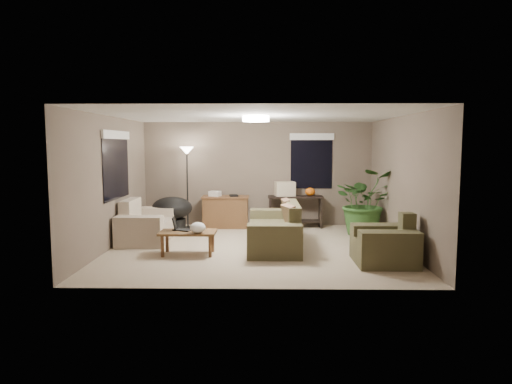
{
  "coord_description": "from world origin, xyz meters",
  "views": [
    {
      "loc": [
        0.15,
        -8.56,
        1.97
      ],
      "look_at": [
        0.0,
        0.2,
        1.05
      ],
      "focal_mm": 32.0,
      "sensor_mm": 36.0,
      "label": 1
    }
  ],
  "objects_px": {
    "armchair": "(385,246)",
    "desk": "(226,212)",
    "papasan_chair": "(172,212)",
    "floor_lamp": "(187,160)",
    "console_table": "(295,209)",
    "loveseat": "(145,226)",
    "cat_scratching_post": "(378,240)",
    "main_sofa": "(276,232)",
    "houseplant": "(365,209)",
    "coffee_table": "(188,235)"
  },
  "relations": [
    {
      "from": "loveseat",
      "to": "desk",
      "type": "relative_size",
      "value": 1.45
    },
    {
      "from": "console_table",
      "to": "floor_lamp",
      "type": "bearing_deg",
      "value": -176.51
    },
    {
      "from": "main_sofa",
      "to": "cat_scratching_post",
      "type": "height_order",
      "value": "main_sofa"
    },
    {
      "from": "armchair",
      "to": "desk",
      "type": "bearing_deg",
      "value": 132.08
    },
    {
      "from": "loveseat",
      "to": "desk",
      "type": "bearing_deg",
      "value": 44.4
    },
    {
      "from": "cat_scratching_post",
      "to": "armchair",
      "type": "bearing_deg",
      "value": -97.1
    },
    {
      "from": "loveseat",
      "to": "console_table",
      "type": "bearing_deg",
      "value": 26.41
    },
    {
      "from": "armchair",
      "to": "coffee_table",
      "type": "bearing_deg",
      "value": 170.47
    },
    {
      "from": "loveseat",
      "to": "cat_scratching_post",
      "type": "relative_size",
      "value": 3.2
    },
    {
      "from": "desk",
      "to": "console_table",
      "type": "height_order",
      "value": "same"
    },
    {
      "from": "desk",
      "to": "houseplant",
      "type": "distance_m",
      "value": 3.22
    },
    {
      "from": "main_sofa",
      "to": "console_table",
      "type": "bearing_deg",
      "value": 76.35
    },
    {
      "from": "armchair",
      "to": "papasan_chair",
      "type": "height_order",
      "value": "armchair"
    },
    {
      "from": "console_table",
      "to": "armchair",
      "type": "bearing_deg",
      "value": -69.17
    },
    {
      "from": "desk",
      "to": "cat_scratching_post",
      "type": "bearing_deg",
      "value": -37.95
    },
    {
      "from": "coffee_table",
      "to": "console_table",
      "type": "relative_size",
      "value": 0.77
    },
    {
      "from": "console_table",
      "to": "houseplant",
      "type": "relative_size",
      "value": 0.89
    },
    {
      "from": "loveseat",
      "to": "coffee_table",
      "type": "relative_size",
      "value": 1.6
    },
    {
      "from": "coffee_table",
      "to": "console_table",
      "type": "bearing_deg",
      "value": 52.56
    },
    {
      "from": "main_sofa",
      "to": "papasan_chair",
      "type": "height_order",
      "value": "main_sofa"
    },
    {
      "from": "coffee_table",
      "to": "console_table",
      "type": "xyz_separation_m",
      "value": [
        2.1,
        2.75,
        0.08
      ]
    },
    {
      "from": "papasan_chair",
      "to": "floor_lamp",
      "type": "relative_size",
      "value": 0.54
    },
    {
      "from": "papasan_chair",
      "to": "houseplant",
      "type": "xyz_separation_m",
      "value": [
        4.25,
        -0.25,
        0.1
      ]
    },
    {
      "from": "papasan_chair",
      "to": "cat_scratching_post",
      "type": "relative_size",
      "value": 2.06
    },
    {
      "from": "desk",
      "to": "main_sofa",
      "type": "bearing_deg",
      "value": -60.69
    },
    {
      "from": "coffee_table",
      "to": "cat_scratching_post",
      "type": "xyz_separation_m",
      "value": [
        3.47,
        0.3,
        -0.14
      ]
    },
    {
      "from": "desk",
      "to": "papasan_chair",
      "type": "relative_size",
      "value": 1.07
    },
    {
      "from": "floor_lamp",
      "to": "papasan_chair",
      "type": "bearing_deg",
      "value": -116.97
    },
    {
      "from": "loveseat",
      "to": "houseplant",
      "type": "xyz_separation_m",
      "value": [
        4.62,
        0.65,
        0.27
      ]
    },
    {
      "from": "armchair",
      "to": "houseplant",
      "type": "height_order",
      "value": "houseplant"
    },
    {
      "from": "desk",
      "to": "floor_lamp",
      "type": "distance_m",
      "value": 1.51
    },
    {
      "from": "desk",
      "to": "floor_lamp",
      "type": "relative_size",
      "value": 0.58
    },
    {
      "from": "desk",
      "to": "papasan_chair",
      "type": "distance_m",
      "value": 1.3
    },
    {
      "from": "coffee_table",
      "to": "floor_lamp",
      "type": "bearing_deg",
      "value": 99.56
    },
    {
      "from": "papasan_chair",
      "to": "armchair",
      "type": "bearing_deg",
      "value": -32.97
    },
    {
      "from": "papasan_chair",
      "to": "houseplant",
      "type": "distance_m",
      "value": 4.26
    },
    {
      "from": "main_sofa",
      "to": "console_table",
      "type": "distance_m",
      "value": 2.18
    },
    {
      "from": "loveseat",
      "to": "floor_lamp",
      "type": "bearing_deg",
      "value": 65.99
    },
    {
      "from": "coffee_table",
      "to": "cat_scratching_post",
      "type": "distance_m",
      "value": 3.49
    },
    {
      "from": "loveseat",
      "to": "console_table",
      "type": "relative_size",
      "value": 1.23
    },
    {
      "from": "coffee_table",
      "to": "papasan_chair",
      "type": "distance_m",
      "value": 2.19
    },
    {
      "from": "desk",
      "to": "console_table",
      "type": "xyz_separation_m",
      "value": [
        1.65,
        0.09,
        0.06
      ]
    },
    {
      "from": "armchair",
      "to": "desk",
      "type": "xyz_separation_m",
      "value": [
        -2.91,
        3.23,
        0.08
      ]
    },
    {
      "from": "loveseat",
      "to": "cat_scratching_post",
      "type": "distance_m",
      "value": 4.63
    },
    {
      "from": "coffee_table",
      "to": "houseplant",
      "type": "distance_m",
      "value": 4.0
    },
    {
      "from": "papasan_chair",
      "to": "desk",
      "type": "bearing_deg",
      "value": 27.05
    },
    {
      "from": "desk",
      "to": "papasan_chair",
      "type": "height_order",
      "value": "papasan_chair"
    },
    {
      "from": "armchair",
      "to": "houseplant",
      "type": "xyz_separation_m",
      "value": [
        0.19,
        2.39,
        0.27
      ]
    },
    {
      "from": "floor_lamp",
      "to": "houseplant",
      "type": "bearing_deg",
      "value": -10.98
    },
    {
      "from": "loveseat",
      "to": "floor_lamp",
      "type": "distance_m",
      "value": 2.03
    }
  ]
}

